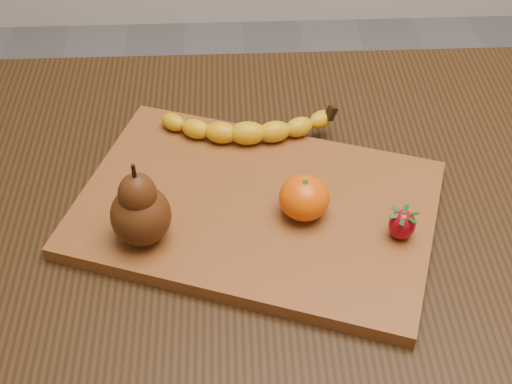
{
  "coord_description": "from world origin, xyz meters",
  "views": [
    {
      "loc": [
        -0.05,
        -0.68,
        1.42
      ],
      "look_at": [
        -0.03,
        -0.03,
        0.8
      ],
      "focal_mm": 50.0,
      "sensor_mm": 36.0,
      "label": 1
    }
  ],
  "objects_px": {
    "table": "(273,246)",
    "mandarin": "(304,198)",
    "pear": "(139,203)",
    "cutting_board": "(256,209)"
  },
  "relations": [
    {
      "from": "table",
      "to": "mandarin",
      "type": "relative_size",
      "value": 15.72
    },
    {
      "from": "cutting_board",
      "to": "pear",
      "type": "height_order",
      "value": "pear"
    },
    {
      "from": "pear",
      "to": "mandarin",
      "type": "distance_m",
      "value": 0.2
    },
    {
      "from": "table",
      "to": "pear",
      "type": "relative_size",
      "value": 8.76
    },
    {
      "from": "table",
      "to": "mandarin",
      "type": "distance_m",
      "value": 0.16
    },
    {
      "from": "pear",
      "to": "table",
      "type": "bearing_deg",
      "value": 26.42
    },
    {
      "from": "pear",
      "to": "mandarin",
      "type": "bearing_deg",
      "value": 8.76
    },
    {
      "from": "cutting_board",
      "to": "pear",
      "type": "bearing_deg",
      "value": -140.72
    },
    {
      "from": "table",
      "to": "pear",
      "type": "height_order",
      "value": "pear"
    },
    {
      "from": "table",
      "to": "pear",
      "type": "bearing_deg",
      "value": -153.58
    }
  ]
}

